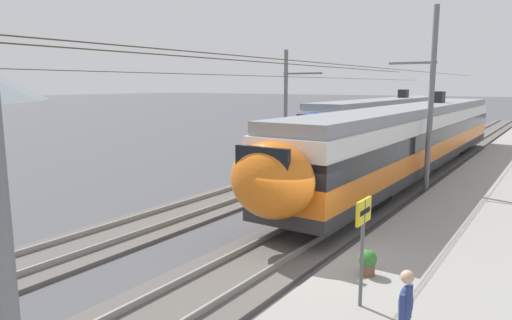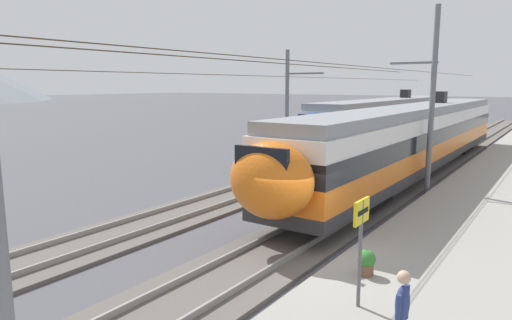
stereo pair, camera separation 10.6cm
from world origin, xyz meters
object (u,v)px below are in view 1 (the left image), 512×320
at_px(catenary_mast_mid, 428,100).
at_px(catenary_mast_far_side, 288,106).
at_px(train_near_platform, 414,136).
at_px(platform_sign, 363,229).
at_px(potted_plant_platform_edge, 367,261).
at_px(passenger_walking, 405,314).
at_px(train_far_track, 386,119).

height_order(catenary_mast_mid, catenary_mast_far_side, catenary_mast_mid).
distance_m(train_near_platform, catenary_mast_mid, 5.02).
height_order(catenary_mast_far_side, platform_sign, catenary_mast_far_side).
bearing_deg(platform_sign, catenary_mast_mid, 8.57).
bearing_deg(catenary_mast_mid, train_near_platform, 21.56).
bearing_deg(platform_sign, train_near_platform, 12.04).
bearing_deg(potted_plant_platform_edge, catenary_mast_far_side, 36.89).
bearing_deg(passenger_walking, catenary_mast_mid, 13.06).
distance_m(passenger_walking, potted_plant_platform_edge, 3.77).
distance_m(train_near_platform, potted_plant_platform_edge, 15.34).
distance_m(platform_sign, potted_plant_platform_edge, 2.14).
distance_m(train_far_track, catenary_mast_mid, 16.53).
relative_size(platform_sign, passenger_walking, 1.37).
relative_size(catenary_mast_far_side, potted_plant_platform_edge, 60.78).
bearing_deg(train_far_track, potted_plant_platform_edge, -162.21).
bearing_deg(catenary_mast_mid, platform_sign, -171.43).
relative_size(train_far_track, passenger_walking, 15.58).
relative_size(train_far_track, platform_sign, 11.38).
xyz_separation_m(train_near_platform, catenary_mast_far_side, (-1.24, 7.21, 1.49)).
bearing_deg(potted_plant_platform_edge, platform_sign, -164.20).
xyz_separation_m(train_near_platform, platform_sign, (-16.56, -3.53, -0.18)).
bearing_deg(train_far_track, train_near_platform, -154.27).
distance_m(catenary_mast_mid, platform_sign, 12.65).
relative_size(train_far_track, potted_plant_platform_edge, 40.66).
bearing_deg(catenary_mast_far_side, train_near_platform, -80.20).
xyz_separation_m(train_far_track, catenary_mast_far_side, (-11.91, 2.07, 1.50)).
xyz_separation_m(platform_sign, potted_plant_platform_edge, (1.61, 0.46, -1.34)).
bearing_deg(catenary_mast_far_side, platform_sign, -144.95).
relative_size(train_near_platform, platform_sign, 13.18).
relative_size(catenary_mast_mid, catenary_mast_far_side, 1.00).
bearing_deg(train_near_platform, passenger_walking, -164.89).
xyz_separation_m(catenary_mast_mid, catenary_mast_far_side, (3.01, 8.89, -0.58)).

